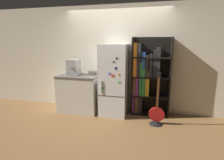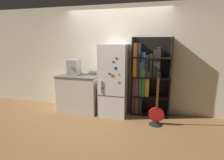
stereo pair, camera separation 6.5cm
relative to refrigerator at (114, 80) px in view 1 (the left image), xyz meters
The scene contains 7 objects.
ground_plane 0.85m from the refrigerator, 89.99° to the right, with size 16.00×16.00×0.00m, color olive.
wall_back 0.57m from the refrigerator, 89.99° to the left, with size 8.00×0.05×2.60m.
refrigerator is the anchor object (origin of this frame).
bookshelf 0.76m from the refrigerator, 13.54° to the left, with size 0.89×0.31×1.84m.
kitchen_counter 0.97m from the refrigerator, behind, with size 1.01×0.65×0.92m.
espresso_machine 1.08m from the refrigerator, behind, with size 0.27×0.36×0.38m.
guitar 1.27m from the refrigerator, 19.87° to the right, with size 0.33×0.30×1.15m.
Camera 1 is at (0.90, -3.80, 1.72)m, focal length 28.00 mm.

